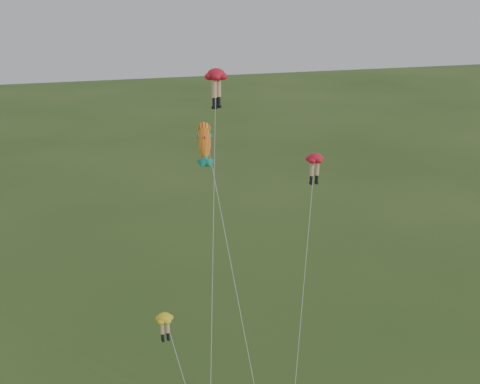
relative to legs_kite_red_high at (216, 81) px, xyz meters
name	(u,v)px	position (x,y,z in m)	size (l,w,h in m)	color
legs_kite_red_high	(216,81)	(0.00, 0.00, 0.00)	(5.78, 15.26, 19.29)	red
legs_kite_red_mid	(314,166)	(4.85, -6.46, -4.88)	(5.57, 9.29, 14.38)	red
legs_kite_yellow	(167,327)	(-6.45, -13.21, -10.61)	(2.27, 4.37, 8.57)	yellow
fish_kite	(205,142)	(-2.19, -5.13, -3.04)	(1.69, 11.22, 16.76)	gold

